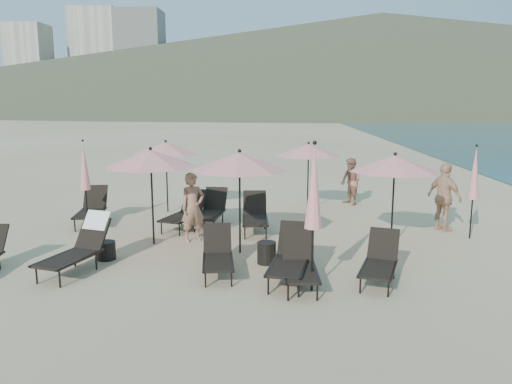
{
  "coord_description": "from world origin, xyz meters",
  "views": [
    {
      "loc": [
        0.08,
        -9.98,
        3.56
      ],
      "look_at": [
        -0.57,
        3.5,
        1.1
      ],
      "focal_mm": 35.0,
      "sensor_mm": 36.0,
      "label": 1
    }
  ],
  "objects_px": {
    "umbrella_open_1": "(240,161)",
    "umbrella_closed_0": "(314,188)",
    "lounger_2": "(218,254)",
    "side_table_1": "(267,253)",
    "lounger_6": "(92,208)",
    "umbrella_closed_2": "(84,166)",
    "beachgoer_b": "(351,182)",
    "umbrella_open_0": "(151,158)",
    "beachgoer_a": "(193,207)",
    "lounger_4": "(299,263)",
    "beachgoer_c": "(444,197)",
    "lounger_7": "(185,212)",
    "side_table_0": "(106,250)",
    "lounger_1": "(79,245)",
    "lounger_5": "(380,261)",
    "lounger_8": "(211,210)",
    "umbrella_closed_1": "(475,174)",
    "lounger_9": "(255,214)",
    "umbrella_open_2": "(395,164)",
    "umbrella_open_4": "(308,150)",
    "umbrella_open_3": "(166,148)",
    "lounger_3": "(290,257)"
  },
  "relations": [
    {
      "from": "umbrella_open_0",
      "to": "umbrella_open_2",
      "type": "distance_m",
      "value": 5.93
    },
    {
      "from": "umbrella_open_3",
      "to": "lounger_1",
      "type": "bearing_deg",
      "value": -95.72
    },
    {
      "from": "umbrella_open_0",
      "to": "umbrella_open_2",
      "type": "bearing_deg",
      "value": -0.03
    },
    {
      "from": "lounger_5",
      "to": "lounger_7",
      "type": "height_order",
      "value": "lounger_7"
    },
    {
      "from": "lounger_8",
      "to": "umbrella_open_2",
      "type": "height_order",
      "value": "umbrella_open_2"
    },
    {
      "from": "umbrella_open_1",
      "to": "umbrella_closed_0",
      "type": "distance_m",
      "value": 2.83
    },
    {
      "from": "lounger_5",
      "to": "lounger_9",
      "type": "distance_m",
      "value": 4.67
    },
    {
      "from": "umbrella_closed_1",
      "to": "lounger_5",
      "type": "bearing_deg",
      "value": -132.0
    },
    {
      "from": "lounger_5",
      "to": "side_table_1",
      "type": "height_order",
      "value": "lounger_5"
    },
    {
      "from": "lounger_4",
      "to": "beachgoer_b",
      "type": "xyz_separation_m",
      "value": [
        2.07,
        7.88,
        0.36
      ]
    },
    {
      "from": "lounger_6",
      "to": "lounger_8",
      "type": "distance_m",
      "value": 3.52
    },
    {
      "from": "lounger_1",
      "to": "beachgoer_b",
      "type": "bearing_deg",
      "value": 64.26
    },
    {
      "from": "lounger_7",
      "to": "side_table_0",
      "type": "bearing_deg",
      "value": -95.35
    },
    {
      "from": "lounger_2",
      "to": "side_table_1",
      "type": "height_order",
      "value": "lounger_2"
    },
    {
      "from": "umbrella_open_0",
      "to": "beachgoer_a",
      "type": "xyz_separation_m",
      "value": [
        0.96,
        0.31,
        -1.29
      ]
    },
    {
      "from": "lounger_4",
      "to": "side_table_1",
      "type": "bearing_deg",
      "value": 115.11
    },
    {
      "from": "lounger_9",
      "to": "umbrella_open_1",
      "type": "distance_m",
      "value": 2.64
    },
    {
      "from": "beachgoer_b",
      "to": "umbrella_open_0",
      "type": "bearing_deg",
      "value": -74.01
    },
    {
      "from": "lounger_7",
      "to": "umbrella_closed_2",
      "type": "bearing_deg",
      "value": -163.53
    },
    {
      "from": "lounger_2",
      "to": "lounger_8",
      "type": "relative_size",
      "value": 0.92
    },
    {
      "from": "umbrella_open_2",
      "to": "umbrella_open_3",
      "type": "height_order",
      "value": "umbrella_open_2"
    },
    {
      "from": "lounger_8",
      "to": "side_table_0",
      "type": "xyz_separation_m",
      "value": [
        -1.96,
        -3.26,
        -0.26
      ]
    },
    {
      "from": "lounger_2",
      "to": "umbrella_open_1",
      "type": "height_order",
      "value": "umbrella_open_1"
    },
    {
      "from": "lounger_7",
      "to": "umbrella_open_3",
      "type": "height_order",
      "value": "umbrella_open_3"
    },
    {
      "from": "lounger_4",
      "to": "beachgoer_c",
      "type": "height_order",
      "value": "beachgoer_c"
    },
    {
      "from": "lounger_3",
      "to": "lounger_6",
      "type": "relative_size",
      "value": 1.01
    },
    {
      "from": "umbrella_open_2",
      "to": "umbrella_open_4",
      "type": "distance_m",
      "value": 4.44
    },
    {
      "from": "beachgoer_a",
      "to": "side_table_1",
      "type": "bearing_deg",
      "value": -77.73
    },
    {
      "from": "umbrella_closed_2",
      "to": "beachgoer_b",
      "type": "relative_size",
      "value": 1.54
    },
    {
      "from": "side_table_1",
      "to": "lounger_8",
      "type": "bearing_deg",
      "value": 116.8
    },
    {
      "from": "umbrella_open_1",
      "to": "umbrella_closed_1",
      "type": "xyz_separation_m",
      "value": [
        5.94,
        1.51,
        -0.46
      ]
    },
    {
      "from": "beachgoer_c",
      "to": "umbrella_closed_2",
      "type": "bearing_deg",
      "value": 59.25
    },
    {
      "from": "umbrella_open_0",
      "to": "side_table_1",
      "type": "xyz_separation_m",
      "value": [
        2.89,
        -1.4,
        -1.93
      ]
    },
    {
      "from": "lounger_2",
      "to": "lounger_6",
      "type": "relative_size",
      "value": 0.89
    },
    {
      "from": "umbrella_closed_0",
      "to": "beachgoer_c",
      "type": "bearing_deg",
      "value": 49.88
    },
    {
      "from": "umbrella_closed_1",
      "to": "side_table_1",
      "type": "bearing_deg",
      "value": -156.51
    },
    {
      "from": "umbrella_open_2",
      "to": "beachgoer_a",
      "type": "xyz_separation_m",
      "value": [
        -4.97,
        0.32,
        -1.2
      ]
    },
    {
      "from": "umbrella_open_3",
      "to": "umbrella_closed_0",
      "type": "distance_m",
      "value": 7.96
    },
    {
      "from": "umbrella_open_1",
      "to": "side_table_0",
      "type": "height_order",
      "value": "umbrella_open_1"
    },
    {
      "from": "lounger_3",
      "to": "lounger_5",
      "type": "height_order",
      "value": "lounger_3"
    },
    {
      "from": "umbrella_closed_0",
      "to": "beachgoer_b",
      "type": "height_order",
      "value": "umbrella_closed_0"
    },
    {
      "from": "umbrella_open_1",
      "to": "umbrella_closed_1",
      "type": "relative_size",
      "value": 1.0
    },
    {
      "from": "umbrella_open_0",
      "to": "side_table_0",
      "type": "xyz_separation_m",
      "value": [
        -0.77,
        -1.29,
        -1.97
      ]
    },
    {
      "from": "umbrella_open_3",
      "to": "side_table_0",
      "type": "height_order",
      "value": "umbrella_open_3"
    },
    {
      "from": "lounger_9",
      "to": "umbrella_open_1",
      "type": "relative_size",
      "value": 0.73
    },
    {
      "from": "beachgoer_a",
      "to": "umbrella_open_1",
      "type": "bearing_deg",
      "value": -72.05
    },
    {
      "from": "lounger_1",
      "to": "umbrella_closed_2",
      "type": "relative_size",
      "value": 0.78
    },
    {
      "from": "side_table_1",
      "to": "side_table_0",
      "type": "bearing_deg",
      "value": 178.31
    },
    {
      "from": "lounger_7",
      "to": "umbrella_open_2",
      "type": "height_order",
      "value": "umbrella_open_2"
    },
    {
      "from": "umbrella_open_1",
      "to": "umbrella_open_4",
      "type": "relative_size",
      "value": 1.08
    }
  ]
}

